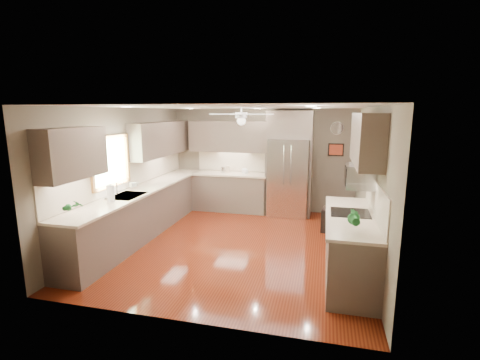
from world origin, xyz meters
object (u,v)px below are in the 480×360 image
at_px(potted_plant_right, 354,218).
at_px(potted_plant_left, 73,206).
at_px(canister_b, 223,170).
at_px(bowl, 245,172).
at_px(refrigerator, 289,165).
at_px(canister_c, 227,169).
at_px(stool, 332,220).
at_px(paper_towel, 110,194).
at_px(microwave, 360,176).
at_px(soap_bottle, 134,185).

bearing_deg(potted_plant_right, potted_plant_left, -175.27).
bearing_deg(canister_b, bowl, 2.87).
height_order(potted_plant_right, bowl, potted_plant_right).
bearing_deg(potted_plant_left, refrigerator, 56.51).
distance_m(potted_plant_right, refrigerator, 3.87).
bearing_deg(canister_b, canister_c, 17.11).
relative_size(canister_b, stool, 0.31).
height_order(potted_plant_left, refrigerator, refrigerator).
height_order(bowl, paper_towel, paper_towel).
bearing_deg(canister_c, paper_towel, -109.31).
bearing_deg(paper_towel, microwave, 5.92).
bearing_deg(bowl, microwave, -49.14).
xyz_separation_m(microwave, stool, (-0.32, 1.73, -1.24)).
relative_size(soap_bottle, stool, 0.39).
bearing_deg(soap_bottle, canister_b, 62.61).
xyz_separation_m(stool, paper_towel, (-3.65, -2.15, 0.84)).
height_order(soap_bottle, potted_plant_right, potted_plant_right).
xyz_separation_m(potted_plant_left, potted_plant_right, (3.84, 0.32, 0.01)).
distance_m(bowl, refrigerator, 1.11).
xyz_separation_m(canister_b, stool, (2.64, -1.02, -0.77)).
height_order(soap_bottle, bowl, soap_bottle).
bearing_deg(canister_b, refrigerator, -1.64).
relative_size(microwave, stool, 1.14).
distance_m(potted_plant_left, potted_plant_right, 3.86).
height_order(potted_plant_right, paper_towel, potted_plant_right).
xyz_separation_m(canister_b, soap_bottle, (-1.15, -2.21, 0.02)).
bearing_deg(microwave, canister_b, 137.04).
distance_m(canister_b, microwave, 4.07).
height_order(canister_b, stool, canister_b).
height_order(canister_b, potted_plant_left, potted_plant_left).
distance_m(bowl, stool, 2.45).
height_order(microwave, paper_towel, microwave).
xyz_separation_m(potted_plant_left, paper_towel, (0.00, 0.88, -0.02)).
bearing_deg(bowl, soap_bottle, -127.16).
bearing_deg(stool, potted_plant_right, -86.08).
distance_m(canister_b, refrigerator, 1.64).
relative_size(canister_b, canister_c, 0.92).
bearing_deg(refrigerator, microwave, -63.91).
distance_m(soap_bottle, microwave, 4.16).
xyz_separation_m(soap_bottle, stool, (3.79, 1.19, -0.79)).
bearing_deg(microwave, canister_c, 135.60).
bearing_deg(refrigerator, potted_plant_left, -123.49).
bearing_deg(potted_plant_right, refrigerator, 107.99).
bearing_deg(potted_plant_right, bowl, 121.22).
bearing_deg(refrigerator, bowl, 176.07).
bearing_deg(canister_c, canister_b, -162.89).
bearing_deg(paper_towel, stool, 30.42).
bearing_deg(paper_towel, potted_plant_right, -8.34).
distance_m(potted_plant_left, stool, 4.82).
xyz_separation_m(canister_b, canister_c, (0.11, 0.03, 0.02)).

